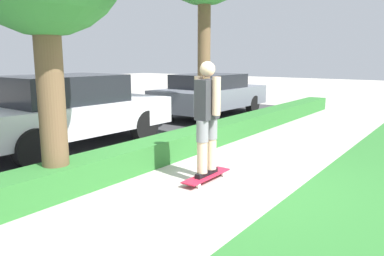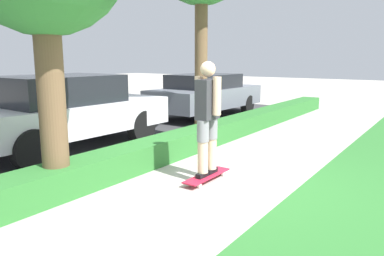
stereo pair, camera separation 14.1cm
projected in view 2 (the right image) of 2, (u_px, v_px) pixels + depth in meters
ground_plane at (226, 182)px, 5.69m from camera, size 60.00×60.00×0.00m
street_asphalt at (56, 146)px, 8.04m from camera, size 18.49×5.00×0.01m
hedge_row at (146, 154)px, 6.55m from camera, size 18.49×0.60×0.42m
skateboard at (207, 176)px, 5.76m from camera, size 1.01×0.24×0.09m
skater_person at (207, 116)px, 5.58m from camera, size 0.50×0.44×1.73m
parked_car_middle at (63, 110)px, 7.70m from camera, size 4.40×2.03×1.52m
parked_car_rear at (206, 94)px, 12.06m from camera, size 4.27×1.90×1.35m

